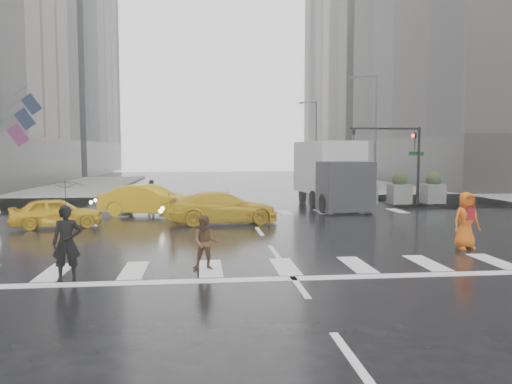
{
  "coord_description": "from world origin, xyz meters",
  "views": [
    {
      "loc": [
        -2.21,
        -19.1,
        3.09
      ],
      "look_at": [
        0.08,
        2.0,
        1.38
      ],
      "focal_mm": 35.0,
      "sensor_mm": 36.0,
      "label": 1
    }
  ],
  "objects": [
    {
      "name": "street_lamp_far",
      "position": [
        10.87,
        38.0,
        4.95
      ],
      "size": [
        2.15,
        0.22,
        9.0
      ],
      "color": "#59595B",
      "rests_on": "ground"
    },
    {
      "name": "pedestrian_orange",
      "position": [
        6.16,
        -4.16,
        0.92
      ],
      "size": [
        0.94,
        0.66,
        1.82
      ],
      "rotation": [
        0.0,
        0.0,
        0.09
      ],
      "color": "orange",
      "rests_on": "ground"
    },
    {
      "name": "pedestrian_brown",
      "position": [
        -2.13,
        -6.11,
        0.72
      ],
      "size": [
        0.76,
        0.63,
        1.43
      ],
      "primitive_type": "imported",
      "rotation": [
        0.0,
        0.0,
        -0.13
      ],
      "color": "#4D341B",
      "rests_on": "ground"
    },
    {
      "name": "taxi_front",
      "position": [
        -8.16,
        2.0,
        0.61
      ],
      "size": [
        3.84,
        2.27,
        1.22
      ],
      "primitive_type": "imported",
      "rotation": [
        0.0,
        0.0,
        1.81
      ],
      "color": "#DCA80B",
      "rests_on": "ground"
    },
    {
      "name": "building_ne_far",
      "position": [
        29.0,
        56.0,
        16.27
      ],
      "size": [
        26.05,
        26.05,
        36.0
      ],
      "color": "gray",
      "rests_on": "ground"
    },
    {
      "name": "planter_east",
      "position": [
        11.0,
        8.2,
        0.98
      ],
      "size": [
        1.1,
        1.1,
        1.8
      ],
      "color": "slate",
      "rests_on": "ground"
    },
    {
      "name": "road_markings",
      "position": [
        0.0,
        0.0,
        0.01
      ],
      "size": [
        18.0,
        48.0,
        0.01
      ],
      "primitive_type": null,
      "color": "silver",
      "rests_on": "ground"
    },
    {
      "name": "traffic_signal_pole",
      "position": [
        9.01,
        8.01,
        3.22
      ],
      "size": [
        4.45,
        0.42,
        4.5
      ],
      "color": "black",
      "rests_on": "ground"
    },
    {
      "name": "street_lamp_near",
      "position": [
        10.87,
        18.0,
        4.95
      ],
      "size": [
        2.15,
        0.22,
        9.0
      ],
      "color": "#59595B",
      "rests_on": "ground"
    },
    {
      "name": "building_nw_far",
      "position": [
        -29.0,
        56.0,
        20.19
      ],
      "size": [
        26.05,
        26.05,
        44.0
      ],
      "color": "#615F59",
      "rests_on": "ground"
    },
    {
      "name": "planter_mid",
      "position": [
        9.0,
        8.2,
        0.98
      ],
      "size": [
        1.1,
        1.1,
        1.8
      ],
      "color": "slate",
      "rests_on": "ground"
    },
    {
      "name": "pedestrian_black",
      "position": [
        -5.47,
        -6.8,
        1.57
      ],
      "size": [
        1.07,
        1.08,
        2.43
      ],
      "rotation": [
        0.0,
        0.0,
        0.12
      ],
      "color": "black",
      "rests_on": "ground"
    },
    {
      "name": "planter_west",
      "position": [
        7.0,
        8.2,
        0.98
      ],
      "size": [
        1.1,
        1.1,
        1.8
      ],
      "color": "slate",
      "rests_on": "ground"
    },
    {
      "name": "sidewalk_ne",
      "position": [
        19.5,
        17.5,
        0.07
      ],
      "size": [
        35.0,
        35.0,
        0.15
      ],
      "primitive_type": "cube",
      "color": "slate",
      "rests_on": "ground"
    },
    {
      "name": "pedestrian_far_a",
      "position": [
        -4.81,
        7.04,
        0.83
      ],
      "size": [
        1.14,
        0.99,
        1.66
      ],
      "primitive_type": "imported",
      "rotation": [
        0.0,
        0.0,
        2.64
      ],
      "color": "black",
      "rests_on": "ground"
    },
    {
      "name": "taxi_rear",
      "position": [
        -1.31,
        2.39,
        0.68
      ],
      "size": [
        4.31,
        2.26,
        1.37
      ],
      "primitive_type": "imported",
      "rotation": [
        0.0,
        0.0,
        1.66
      ],
      "color": "#DCA80B",
      "rests_on": "ground"
    },
    {
      "name": "pedestrian_far_b",
      "position": [
        4.56,
        6.91,
        0.83
      ],
      "size": [
        1.21,
        1.16,
        1.67
      ],
      "primitive_type": "imported",
      "rotation": [
        0.0,
        0.0,
        2.43
      ],
      "color": "black",
      "rests_on": "ground"
    },
    {
      "name": "taxi_mid",
      "position": [
        -4.82,
        5.4,
        0.75
      ],
      "size": [
        4.84,
        2.86,
        1.51
      ],
      "primitive_type": "imported",
      "rotation": [
        0.0,
        0.0,
        1.28
      ],
      "color": "#DCA80B",
      "rests_on": "ground"
    },
    {
      "name": "box_truck",
      "position": [
        5.03,
        8.05,
        1.97
      ],
      "size": [
        2.6,
        6.94,
        3.69
      ],
      "rotation": [
        0.0,
        0.0,
        0.12
      ],
      "color": "silver",
      "rests_on": "ground"
    },
    {
      "name": "ground",
      "position": [
        0.0,
        0.0,
        0.0
      ],
      "size": [
        120.0,
        120.0,
        0.0
      ],
      "primitive_type": "plane",
      "color": "black",
      "rests_on": "ground"
    },
    {
      "name": "flag_cluster",
      "position": [
        -15.08,
        18.5,
        5.64
      ],
      "size": [
        2.87,
        3.06,
        4.69
      ],
      "color": "#59595B",
      "rests_on": "ground"
    }
  ]
}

